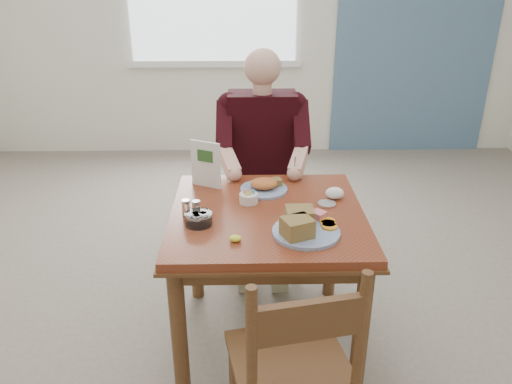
{
  "coord_description": "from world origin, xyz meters",
  "views": [
    {
      "loc": [
        -0.1,
        -2.09,
        1.79
      ],
      "look_at": [
        -0.05,
        0.0,
        0.85
      ],
      "focal_mm": 35.0,
      "sensor_mm": 36.0,
      "label": 1
    }
  ],
  "objects_px": {
    "table": "(267,232)",
    "chair_near": "(293,369)",
    "chair_far": "(262,194)",
    "diner": "(262,149)",
    "far_plate": "(265,186)",
    "near_plate": "(303,226)"
  },
  "relations": [
    {
      "from": "table",
      "to": "chair_near",
      "type": "height_order",
      "value": "chair_near"
    },
    {
      "from": "chair_far",
      "to": "diner",
      "type": "bearing_deg",
      "value": -89.99
    },
    {
      "from": "chair_far",
      "to": "chair_near",
      "type": "distance_m",
      "value": 1.52
    },
    {
      "from": "diner",
      "to": "far_plate",
      "type": "height_order",
      "value": "diner"
    },
    {
      "from": "chair_far",
      "to": "diner",
      "type": "height_order",
      "value": "diner"
    },
    {
      "from": "table",
      "to": "diner",
      "type": "distance_m",
      "value": 0.73
    },
    {
      "from": "table",
      "to": "far_plate",
      "type": "xyz_separation_m",
      "value": [
        -0.0,
        0.24,
        0.14
      ]
    },
    {
      "from": "diner",
      "to": "near_plate",
      "type": "height_order",
      "value": "diner"
    },
    {
      "from": "table",
      "to": "near_plate",
      "type": "bearing_deg",
      "value": -56.38
    },
    {
      "from": "chair_far",
      "to": "chair_near",
      "type": "height_order",
      "value": "same"
    },
    {
      "from": "table",
      "to": "chair_near",
      "type": "bearing_deg",
      "value": -84.87
    },
    {
      "from": "chair_far",
      "to": "near_plate",
      "type": "height_order",
      "value": "chair_far"
    },
    {
      "from": "far_plate",
      "to": "near_plate",
      "type": "bearing_deg",
      "value": -72.25
    },
    {
      "from": "diner",
      "to": "far_plate",
      "type": "bearing_deg",
      "value": -90.42
    },
    {
      "from": "diner",
      "to": "far_plate",
      "type": "distance_m",
      "value": 0.47
    },
    {
      "from": "chair_far",
      "to": "chair_near",
      "type": "relative_size",
      "value": 1.0
    },
    {
      "from": "chair_near",
      "to": "far_plate",
      "type": "distance_m",
      "value": 1.01
    },
    {
      "from": "chair_far",
      "to": "diner",
      "type": "distance_m",
      "value": 0.34
    },
    {
      "from": "chair_near",
      "to": "far_plate",
      "type": "relative_size",
      "value": 3.18
    },
    {
      "from": "table",
      "to": "far_plate",
      "type": "height_order",
      "value": "far_plate"
    },
    {
      "from": "far_plate",
      "to": "diner",
      "type": "bearing_deg",
      "value": 89.58
    },
    {
      "from": "diner",
      "to": "far_plate",
      "type": "xyz_separation_m",
      "value": [
        -0.0,
        -0.47,
        -0.04
      ]
    }
  ]
}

